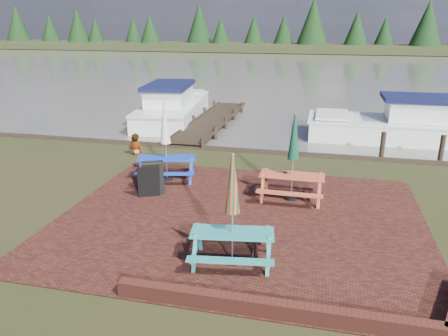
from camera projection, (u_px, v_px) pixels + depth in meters
name	position (u px, v px, depth m)	size (l,w,h in m)	color
ground	(232.00, 237.00, 10.01)	(120.00, 120.00, 0.00)	black
paving	(240.00, 219.00, 10.93)	(9.00, 7.50, 0.02)	black
brick_wall	(327.00, 310.00, 7.27)	(6.21, 1.79, 0.30)	#4C1E16
water	(310.00, 70.00, 44.12)	(120.00, 60.00, 0.02)	#4B4841
far_treeline	(320.00, 30.00, 69.80)	(120.00, 10.00, 8.10)	black
picnic_table_teal	(232.00, 227.00, 8.71)	(1.87, 1.71, 2.32)	teal
picnic_table_red	(292.00, 171.00, 11.86)	(1.76, 1.56, 2.42)	#B64B2E
picnic_table_blue	(166.00, 154.00, 13.34)	(2.09, 1.95, 2.43)	#1533A4
chalkboard	(151.00, 180.00, 12.20)	(0.65, 0.81, 0.98)	black
jetty	(211.00, 121.00, 21.13)	(1.76, 9.08, 1.00)	black
boat_jetty	(173.00, 108.00, 22.46)	(3.50, 7.83, 2.19)	silver
boat_near	(406.00, 126.00, 18.62)	(7.89, 2.77, 2.13)	silver
person	(135.00, 134.00, 15.88)	(0.59, 0.39, 1.62)	gray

